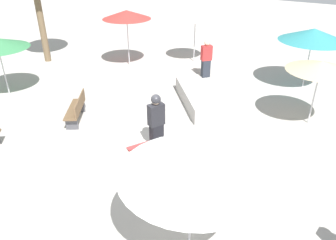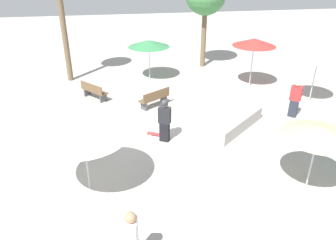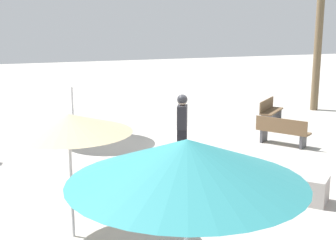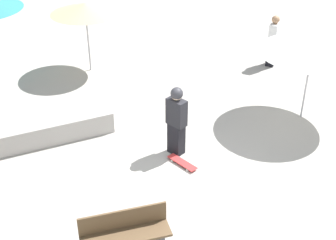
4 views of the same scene
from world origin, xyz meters
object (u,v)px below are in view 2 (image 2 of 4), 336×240
bench_far (94,91)px  concrete_ledge (238,124)px  skateboard (157,134)px  bystander_far (295,99)px  bench_near (155,98)px  shade_umbrella_cream (319,57)px  skater_main (165,119)px  shade_umbrella_white (82,130)px  shade_umbrella_green (149,43)px  shade_umbrella_red (254,42)px  shade_umbrella_tan (319,132)px

bench_far → concrete_ledge: bearing=13.4°
skateboard → bystander_far: (-0.75, 6.28, 0.79)m
bench_near → shade_umbrella_cream: bearing=-37.8°
skater_main → skateboard: skater_main is taller
shade_umbrella_cream → shade_umbrella_white: shade_umbrella_cream is taller
shade_umbrella_green → shade_umbrella_red: 5.74m
skater_main → shade_umbrella_green: 7.33m
concrete_ledge → shade_umbrella_white: size_ratio=1.04×
concrete_ledge → shade_umbrella_tan: size_ratio=1.27×
bench_far → shade_umbrella_green: (-2.55, 3.11, 1.66)m
skater_main → bench_far: 5.51m
skater_main → bench_far: bearing=-31.6°
bench_near → shade_umbrella_white: (5.77, -2.81, 1.65)m
shade_umbrella_green → shade_umbrella_cream: bearing=58.3°
shade_umbrella_green → shade_umbrella_tan: size_ratio=1.07×
bench_far → shade_umbrella_tan: shade_umbrella_tan is taller
shade_umbrella_tan → skateboard: bearing=-134.6°
bench_far → shade_umbrella_cream: 10.93m
skateboard → shade_umbrella_white: bearing=79.4°
skateboard → shade_umbrella_tan: (4.09, 4.15, 1.97)m
skater_main → bench_near: bearing=-63.6°
bench_far → bystander_far: (3.50, 8.87, 0.42)m
skater_main → shade_umbrella_cream: shade_umbrella_cream is taller
concrete_ledge → shade_umbrella_cream: size_ratio=1.14×
skater_main → shade_umbrella_cream: bearing=-134.2°
bench_near → bystander_far: (2.07, 5.98, 0.42)m
skater_main → bench_near: size_ratio=1.09×
concrete_ledge → shade_umbrella_tan: (4.04, 0.76, 1.75)m
bench_far → shade_umbrella_tan: 10.84m
concrete_ledge → bench_near: 4.22m
shade_umbrella_white → concrete_ledge: bearing=116.2°
shade_umbrella_green → shade_umbrella_red: bearing=68.6°
shade_umbrella_tan → shade_umbrella_white: 6.76m
shade_umbrella_cream → shade_umbrella_tan: shade_umbrella_cream is taller
skateboard → shade_umbrella_white: 4.37m
shade_umbrella_cream → bystander_far: bearing=-49.8°
shade_umbrella_cream → bystander_far: (1.44, -1.71, -1.42)m
bench_far → bystander_far: 9.55m
shade_umbrella_cream → shade_umbrella_red: (-2.51, -2.14, 0.17)m
skateboard → concrete_ledge: (0.05, 3.39, 0.22)m
concrete_ledge → bench_far: 7.37m
skater_main → shade_umbrella_green: shade_umbrella_green is taller
skateboard → bystander_far: 6.38m
bench_far → shade_umbrella_white: (7.20, 0.08, 1.65)m
concrete_ledge → shade_umbrella_red: 5.77m
skateboard → shade_umbrella_tan: bearing=165.1°
concrete_ledge → shade_umbrella_green: size_ratio=1.19×
concrete_ledge → bystander_far: (-0.80, 2.89, 0.57)m
skater_main → shade_umbrella_green: (-7.23, 0.25, 1.15)m
shade_umbrella_red → bystander_far: 4.29m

